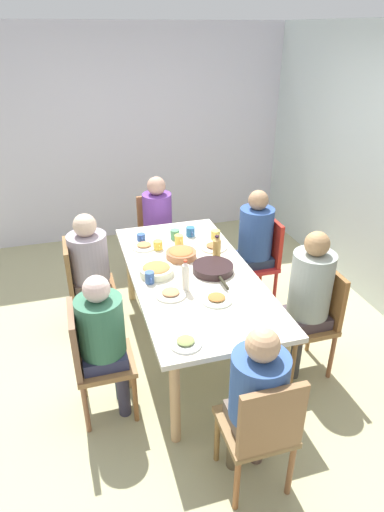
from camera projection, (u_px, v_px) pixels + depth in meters
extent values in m
plane|color=tan|center=(192.00, 346.00, 3.88)|extent=(6.13, 6.13, 0.00)
cube|color=silver|center=(134.00, 136.00, 5.50)|extent=(0.12, 4.12, 2.60)
cube|color=beige|center=(192.00, 274.00, 3.54)|extent=(2.04, 0.97, 0.04)
cylinder|color=tan|center=(130.00, 268.00, 4.40)|extent=(0.07, 0.07, 0.72)
cylinder|color=tan|center=(175.00, 401.00, 2.84)|extent=(0.07, 0.07, 0.72)
cylinder|color=tan|center=(203.00, 258.00, 4.59)|extent=(0.07, 0.07, 0.72)
cylinder|color=tan|center=(282.00, 377.00, 3.03)|extent=(0.07, 0.07, 0.72)
cube|color=brown|center=(158.00, 240.00, 4.80)|extent=(0.40, 0.40, 0.04)
cylinder|color=#936237|center=(170.00, 250.00, 5.09)|extent=(0.04, 0.04, 0.43)
cylinder|color=#8D6240|center=(142.00, 253.00, 5.00)|extent=(0.04, 0.04, 0.43)
cylinder|color=brown|center=(178.00, 263.00, 4.80)|extent=(0.04, 0.04, 0.43)
cylinder|color=brown|center=(147.00, 267.00, 4.72)|extent=(0.04, 0.04, 0.43)
cube|color=#915E35|center=(154.00, 214.00, 4.84)|extent=(0.04, 0.38, 0.45)
cylinder|color=brown|center=(168.00, 261.00, 4.83)|extent=(0.09, 0.09, 0.45)
cylinder|color=#4F503B|center=(154.00, 262.00, 4.79)|extent=(0.09, 0.09, 0.45)
cube|color=brown|center=(158.00, 235.00, 4.77)|extent=(0.30, 0.30, 0.10)
cylinder|color=#6B399C|center=(157.00, 213.00, 4.65)|extent=(0.31, 0.31, 0.43)
sphere|color=tan|center=(156.00, 186.00, 4.51)|extent=(0.20, 0.20, 0.20)
cube|color=olive|center=(255.00, 426.00, 2.56)|extent=(0.40, 0.40, 0.04)
cylinder|color=#95582F|center=(237.00, 484.00, 2.48)|extent=(0.04, 0.04, 0.43)
cylinder|color=#915C37|center=(291.00, 469.00, 2.56)|extent=(0.04, 0.04, 0.43)
cylinder|color=olive|center=(217.00, 436.00, 2.77)|extent=(0.04, 0.04, 0.43)
cylinder|color=olive|center=(266.00, 424.00, 2.85)|extent=(0.04, 0.04, 0.43)
cube|color=olive|center=(272.00, 422.00, 2.30)|extent=(0.04, 0.38, 0.45)
cylinder|color=brown|center=(234.00, 441.00, 2.73)|extent=(0.09, 0.09, 0.45)
cylinder|color=brown|center=(258.00, 435.00, 2.76)|extent=(0.09, 0.09, 0.45)
cube|color=brown|center=(256.00, 419.00, 2.53)|extent=(0.30, 0.30, 0.10)
cylinder|color=#33569B|center=(259.00, 386.00, 2.41)|extent=(0.33, 0.33, 0.41)
sphere|color=tan|center=(263.00, 345.00, 2.28)|extent=(0.19, 0.19, 0.19)
cube|color=olive|center=(305.00, 324.00, 3.44)|extent=(0.40, 0.40, 0.04)
cylinder|color=#935837|center=(332.00, 356.00, 3.45)|extent=(0.04, 0.04, 0.43)
cylinder|color=olive|center=(310.00, 330.00, 3.73)|extent=(0.04, 0.04, 0.43)
cylinder|color=olive|center=(293.00, 364.00, 3.36)|extent=(0.04, 0.04, 0.43)
cylinder|color=olive|center=(274.00, 338.00, 3.65)|extent=(0.04, 0.04, 0.43)
cube|color=#936031|center=(329.00, 296.00, 3.38)|extent=(0.38, 0.04, 0.45)
cylinder|color=#3B3B38|center=(296.00, 354.00, 3.45)|extent=(0.09, 0.09, 0.45)
cylinder|color=#433E41|center=(286.00, 342.00, 3.59)|extent=(0.09, 0.09, 0.45)
cube|color=#44363B|center=(306.00, 318.00, 3.41)|extent=(0.30, 0.30, 0.10)
cylinder|color=#98A29A|center=(311.00, 284.00, 3.27)|extent=(0.32, 0.32, 0.52)
sphere|color=#AD8154|center=(317.00, 244.00, 3.11)|extent=(0.18, 0.18, 0.18)
cube|color=brown|center=(93.00, 288.00, 3.92)|extent=(0.40, 0.40, 0.04)
cylinder|color=olive|center=(75.00, 302.00, 4.12)|extent=(0.04, 0.04, 0.43)
cylinder|color=brown|center=(77.00, 323.00, 3.83)|extent=(0.04, 0.04, 0.43)
cylinder|color=olive|center=(111.00, 296.00, 4.21)|extent=(0.04, 0.04, 0.43)
cylinder|color=#925E3D|center=(116.00, 316.00, 3.92)|extent=(0.04, 0.04, 0.43)
cube|color=olive|center=(69.00, 268.00, 3.76)|extent=(0.38, 0.04, 0.45)
cylinder|color=brown|center=(105.00, 302.00, 4.11)|extent=(0.09, 0.09, 0.45)
cylinder|color=#504242|center=(107.00, 311.00, 3.97)|extent=(0.09, 0.09, 0.45)
cube|color=brown|center=(92.00, 283.00, 3.89)|extent=(0.30, 0.30, 0.10)
cylinder|color=#9F92A2|center=(89.00, 257.00, 3.77)|extent=(0.34, 0.34, 0.42)
sphere|color=beige|center=(85.00, 225.00, 3.63)|extent=(0.20, 0.20, 0.20)
cube|color=olive|center=(105.00, 362.00, 3.05)|extent=(0.40, 0.40, 0.04)
cylinder|color=olive|center=(83.00, 375.00, 3.26)|extent=(0.04, 0.04, 0.43)
cylinder|color=brown|center=(86.00, 409.00, 2.97)|extent=(0.04, 0.04, 0.43)
cylinder|color=#94663D|center=(128.00, 366.00, 3.34)|extent=(0.04, 0.04, 0.43)
cylinder|color=brown|center=(135.00, 398.00, 3.05)|extent=(0.04, 0.04, 0.43)
cube|color=brown|center=(75.00, 340.00, 2.90)|extent=(0.38, 0.04, 0.45)
cylinder|color=#253843|center=(120.00, 375.00, 3.24)|extent=(0.09, 0.09, 0.45)
cylinder|color=#343243|center=(123.00, 390.00, 3.11)|extent=(0.09, 0.09, 0.45)
cube|color=#2E3151|center=(104.00, 355.00, 3.02)|extent=(0.30, 0.30, 0.10)
cylinder|color=#376F52|center=(101.00, 326.00, 2.90)|extent=(0.32, 0.32, 0.41)
sphere|color=beige|center=(96.00, 289.00, 2.77)|extent=(0.18, 0.18, 0.18)
cube|color=red|center=(254.00, 265.00, 4.31)|extent=(0.40, 0.40, 0.04)
cylinder|color=#AF2B24|center=(275.00, 290.00, 4.31)|extent=(0.04, 0.04, 0.43)
cylinder|color=#AE331D|center=(261.00, 273.00, 4.60)|extent=(0.04, 0.04, 0.43)
cylinder|color=#B32828|center=(243.00, 295.00, 4.22)|extent=(0.04, 0.04, 0.43)
cylinder|color=#B2251B|center=(230.00, 278.00, 4.51)|extent=(0.04, 0.04, 0.43)
cube|color=red|center=(272.00, 241.00, 4.24)|extent=(0.38, 0.04, 0.45)
cylinder|color=#2A3645|center=(246.00, 289.00, 4.31)|extent=(0.09, 0.09, 0.45)
cylinder|color=#303049|center=(240.00, 281.00, 4.45)|extent=(0.09, 0.09, 0.45)
cube|color=#26344F|center=(254.00, 259.00, 4.28)|extent=(0.30, 0.30, 0.10)
cylinder|color=#2E4E92|center=(256.00, 232.00, 4.14)|extent=(0.32, 0.32, 0.48)
sphere|color=#A77E5B|center=(258.00, 200.00, 3.99)|extent=(0.19, 0.19, 0.19)
cylinder|color=white|center=(217.00, 299.00, 3.17)|extent=(0.24, 0.24, 0.01)
ellipsoid|color=#AF6B32|center=(217.00, 297.00, 3.16)|extent=(0.13, 0.13, 0.02)
cylinder|color=beige|center=(214.00, 247.00, 3.92)|extent=(0.24, 0.24, 0.01)
ellipsoid|color=#9D6337|center=(214.00, 245.00, 3.91)|extent=(0.13, 0.13, 0.02)
cylinder|color=silver|center=(171.00, 294.00, 3.23)|extent=(0.24, 0.24, 0.01)
ellipsoid|color=tan|center=(171.00, 292.00, 3.22)|extent=(0.13, 0.13, 0.02)
cylinder|color=white|center=(144.00, 246.00, 3.93)|extent=(0.23, 0.23, 0.01)
ellipsoid|color=#CC854F|center=(144.00, 244.00, 3.92)|extent=(0.13, 0.13, 0.02)
cylinder|color=white|center=(186.00, 343.00, 2.73)|extent=(0.21, 0.21, 0.01)
ellipsoid|color=#829150|center=(186.00, 341.00, 2.72)|extent=(0.11, 0.11, 0.02)
cylinder|color=#9F623E|center=(181.00, 255.00, 3.74)|extent=(0.26, 0.26, 0.06)
ellipsoid|color=#BA6E3A|center=(181.00, 251.00, 3.73)|extent=(0.21, 0.21, 0.04)
cylinder|color=beige|center=(156.00, 271.00, 3.49)|extent=(0.28, 0.28, 0.06)
ellipsoid|color=#AE7740|center=(156.00, 268.00, 3.48)|extent=(0.22, 0.22, 0.04)
cylinder|color=black|center=(213.00, 268.00, 3.53)|extent=(0.33, 0.33, 0.06)
cylinder|color=black|center=(224.00, 283.00, 3.30)|extent=(0.18, 0.02, 0.02)
cylinder|color=#DBBF55|center=(215.00, 235.00, 4.07)|extent=(0.09, 0.09, 0.09)
torus|color=#DFCF53|center=(217.00, 237.00, 4.02)|extent=(0.05, 0.01, 0.05)
cylinder|color=#32549B|center=(141.00, 238.00, 4.02)|extent=(0.08, 0.08, 0.08)
torus|color=#3152A1|center=(142.00, 240.00, 3.98)|extent=(0.05, 0.01, 0.05)
cylinder|color=#385B97|center=(150.00, 277.00, 3.37)|extent=(0.07, 0.07, 0.09)
torus|color=#3B5BA6|center=(151.00, 281.00, 3.32)|extent=(0.05, 0.01, 0.05)
cylinder|color=#4F9265|center=(175.00, 234.00, 4.07)|extent=(0.08, 0.08, 0.09)
torus|color=#46845A|center=(176.00, 237.00, 4.02)|extent=(0.05, 0.01, 0.05)
cylinder|color=#EBC651|center=(179.00, 240.00, 3.96)|extent=(0.08, 0.08, 0.09)
torus|color=#E2C154|center=(181.00, 242.00, 3.92)|extent=(0.05, 0.01, 0.05)
cylinder|color=yellow|center=(158.00, 245.00, 3.88)|extent=(0.08, 0.08, 0.08)
torus|color=gold|center=(159.00, 248.00, 3.84)|extent=(0.05, 0.01, 0.05)
cylinder|color=#2962A0|center=(190.00, 232.00, 4.13)|extent=(0.08, 0.08, 0.09)
torus|color=#3B5B94|center=(192.00, 234.00, 4.08)|extent=(0.05, 0.01, 0.05)
cylinder|color=silver|center=(186.00, 278.00, 3.24)|extent=(0.05, 0.05, 0.22)
cone|color=silver|center=(185.00, 264.00, 3.18)|extent=(0.05, 0.05, 0.03)
cylinder|color=red|center=(185.00, 261.00, 3.17)|extent=(0.03, 0.03, 0.01)
cylinder|color=gold|center=(217.00, 249.00, 3.71)|extent=(0.07, 0.07, 0.17)
cone|color=tan|center=(217.00, 239.00, 3.66)|extent=(0.06, 0.06, 0.03)
cylinder|color=black|center=(217.00, 237.00, 3.65)|extent=(0.03, 0.03, 0.01)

